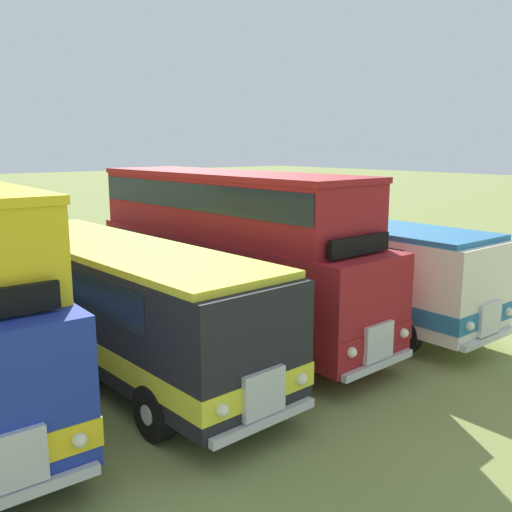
{
  "coord_description": "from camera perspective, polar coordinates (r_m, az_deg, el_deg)",
  "views": [
    {
      "loc": [
        1.68,
        -11.97,
        5.18
      ],
      "look_at": [
        11.64,
        0.37,
        2.07
      ],
      "focal_mm": 39.61,
      "sensor_mm": 36.0,
      "label": 1
    }
  ],
  "objects": [
    {
      "name": "bus_eighth_in_row",
      "position": [
        15.4,
        -2.7,
        0.93
      ],
      "size": [
        2.93,
        10.01,
        4.49
      ],
      "color": "maroon",
      "rests_on": "ground"
    },
    {
      "name": "bus_seventh_in_row",
      "position": [
        13.45,
        -13.89,
        -4.01
      ],
      "size": [
        3.02,
        10.18,
        2.99
      ],
      "color": "black",
      "rests_on": "ground"
    },
    {
      "name": "bus_ninth_in_row",
      "position": [
        17.86,
        6.42,
        -0.02
      ],
      "size": [
        2.68,
        11.43,
        2.99
      ],
      "color": "silver",
      "rests_on": "ground"
    }
  ]
}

